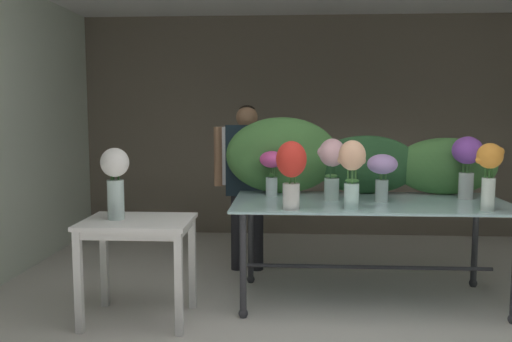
# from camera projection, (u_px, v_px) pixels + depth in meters

# --- Properties ---
(ground_plane) EXTENTS (8.79, 8.79, 0.00)m
(ground_plane) POSITION_uv_depth(u_px,v_px,m) (319.00, 285.00, 4.55)
(ground_plane) COLOR beige
(wall_back) EXTENTS (5.60, 0.12, 2.63)m
(wall_back) POSITION_uv_depth(u_px,v_px,m) (311.00, 127.00, 6.39)
(wall_back) COLOR #706656
(wall_back) RESTS_ON ground
(display_table_glass) EXTENTS (2.11, 1.00, 0.80)m
(display_table_glass) POSITION_uv_depth(u_px,v_px,m) (370.00, 214.00, 4.09)
(display_table_glass) COLOR #A8D0D2
(display_table_glass) RESTS_ON ground
(side_table_white) EXTENTS (0.76, 0.58, 0.73)m
(side_table_white) POSITION_uv_depth(u_px,v_px,m) (138.00, 233.00, 3.72)
(side_table_white) COLOR white
(side_table_white) RESTS_ON ground
(florist) EXTENTS (0.62, 0.24, 1.55)m
(florist) POSITION_uv_depth(u_px,v_px,m) (247.00, 169.00, 4.90)
(florist) COLOR #232328
(florist) RESTS_ON ground
(foliage_backdrop) EXTENTS (2.27, 0.26, 0.65)m
(foliage_backdrop) POSITION_uv_depth(u_px,v_px,m) (352.00, 161.00, 4.43)
(foliage_backdrop) COLOR #477F3D
(foliage_backdrop) RESTS_ON display_table_glass
(vase_violet_carnations) EXTENTS (0.26, 0.24, 0.50)m
(vase_violet_carnations) POSITION_uv_depth(u_px,v_px,m) (467.00, 159.00, 4.15)
(vase_violet_carnations) COLOR silver
(vase_violet_carnations) RESTS_ON display_table_glass
(vase_peach_dahlias) EXTENTS (0.20, 0.19, 0.49)m
(vase_peach_dahlias) POSITION_uv_depth(u_px,v_px,m) (352.00, 167.00, 3.72)
(vase_peach_dahlias) COLOR silver
(vase_peach_dahlias) RESTS_ON display_table_glass
(vase_blush_freesia) EXTENTS (0.22, 0.20, 0.48)m
(vase_blush_freesia) POSITION_uv_depth(u_px,v_px,m) (331.00, 162.00, 4.09)
(vase_blush_freesia) COLOR silver
(vase_blush_freesia) RESTS_ON display_table_glass
(vase_lilac_hydrangea) EXTENTS (0.23, 0.23, 0.37)m
(vase_lilac_hydrangea) POSITION_uv_depth(u_px,v_px,m) (382.00, 170.00, 4.02)
(vase_lilac_hydrangea) COLOR silver
(vase_lilac_hydrangea) RESTS_ON display_table_glass
(vase_sunset_peonies) EXTENTS (0.20, 0.17, 0.47)m
(vase_sunset_peonies) POSITION_uv_depth(u_px,v_px,m) (489.00, 169.00, 3.65)
(vase_sunset_peonies) COLOR silver
(vase_sunset_peonies) RESTS_ON display_table_glass
(vase_scarlet_anemones) EXTENTS (0.22, 0.22, 0.49)m
(vase_scarlet_anemones) POSITION_uv_depth(u_px,v_px,m) (291.00, 169.00, 3.69)
(vase_scarlet_anemones) COLOR silver
(vase_scarlet_anemones) RESTS_ON display_table_glass
(vase_fuchsia_stock) EXTENTS (0.20, 0.20, 0.37)m
(vase_fuchsia_stock) POSITION_uv_depth(u_px,v_px,m) (272.00, 168.00, 4.30)
(vase_fuchsia_stock) COLOR silver
(vase_fuchsia_stock) RESTS_ON display_table_glass
(vase_white_roses_tall) EXTENTS (0.20, 0.20, 0.51)m
(vase_white_roses_tall) POSITION_uv_depth(u_px,v_px,m) (115.00, 178.00, 3.69)
(vase_white_roses_tall) COLOR silver
(vase_white_roses_tall) RESTS_ON side_table_white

